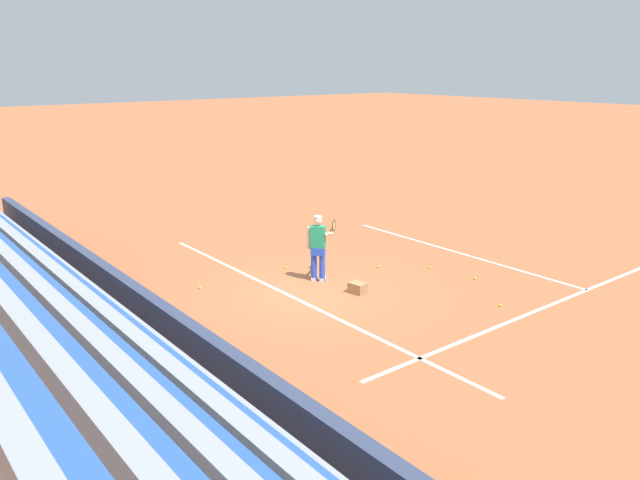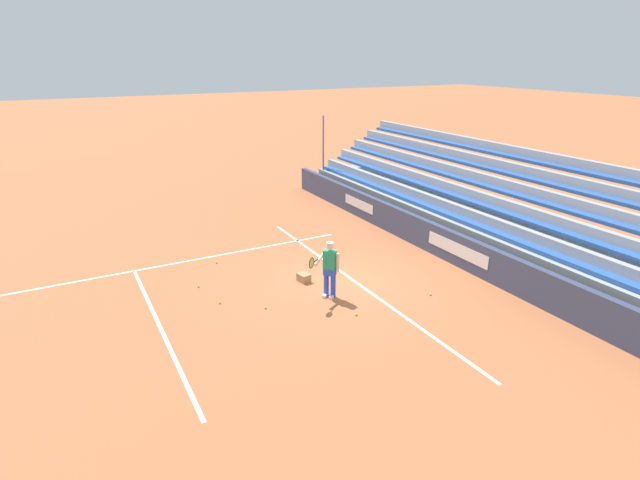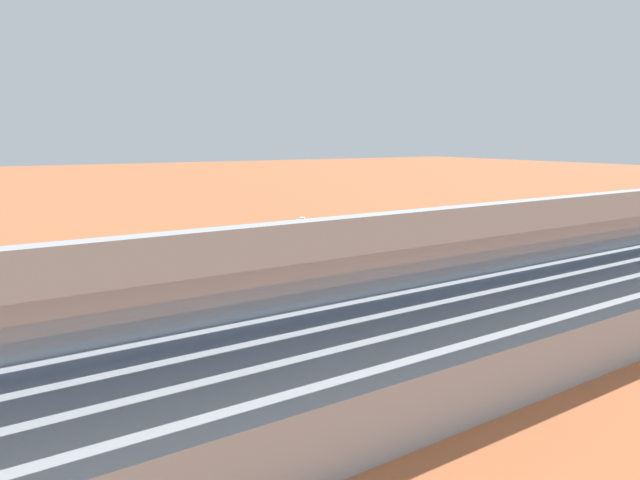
% 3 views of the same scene
% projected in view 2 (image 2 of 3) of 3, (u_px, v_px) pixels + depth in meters
% --- Properties ---
extents(ground_plane, '(160.00, 160.00, 0.00)m').
position_uv_depth(ground_plane, '(341.00, 284.00, 15.53)').
color(ground_plane, '#B7663D').
extents(court_baseline_white, '(12.00, 0.10, 0.01)m').
position_uv_depth(court_baseline_white, '(354.00, 281.00, 15.75)').
color(court_baseline_white, white).
rests_on(court_baseline_white, ground).
extents(court_sideline_white, '(0.10, 12.00, 0.01)m').
position_uv_depth(court_sideline_white, '(180.00, 262.00, 17.14)').
color(court_sideline_white, white).
rests_on(court_sideline_white, ground).
extents(court_service_line_white, '(8.22, 0.10, 0.01)m').
position_uv_depth(court_service_line_white, '(160.00, 327.00, 13.09)').
color(court_service_line_white, white).
rests_on(court_service_line_white, ground).
extents(back_wall_sponsor_board, '(22.24, 0.25, 1.10)m').
position_uv_depth(back_wall_sponsor_board, '(447.00, 244.00, 17.24)').
color(back_wall_sponsor_board, '#384260').
rests_on(back_wall_sponsor_board, ground).
extents(bleacher_stand, '(21.13, 4.00, 3.85)m').
position_uv_depth(bleacher_stand, '(503.00, 226.00, 18.31)').
color(bleacher_stand, '#9EA3A8').
rests_on(bleacher_stand, ground).
extents(tennis_player, '(0.63, 1.05, 1.71)m').
position_uv_depth(tennis_player, '(329.00, 269.00, 14.43)').
color(tennis_player, blue).
rests_on(tennis_player, ground).
extents(ball_box_cardboard, '(0.44, 0.36, 0.26)m').
position_uv_depth(ball_box_cardboard, '(304.00, 278.00, 15.69)').
color(ball_box_cardboard, '#A87F51').
rests_on(ball_box_cardboard, ground).
extents(tennis_ball_far_right, '(0.07, 0.07, 0.07)m').
position_uv_depth(tennis_ball_far_right, '(220.00, 303.00, 14.31)').
color(tennis_ball_far_right, '#CCE533').
rests_on(tennis_ball_far_right, ground).
extents(tennis_ball_far_left, '(0.07, 0.07, 0.07)m').
position_uv_depth(tennis_ball_far_left, '(265.00, 308.00, 14.03)').
color(tennis_ball_far_left, '#CCE533').
rests_on(tennis_ball_far_left, ground).
extents(tennis_ball_stray_back, '(0.07, 0.07, 0.07)m').
position_uv_depth(tennis_ball_stray_back, '(430.00, 294.00, 14.81)').
color(tennis_ball_stray_back, '#CCE533').
rests_on(tennis_ball_stray_back, ground).
extents(tennis_ball_midcourt, '(0.07, 0.07, 0.07)m').
position_uv_depth(tennis_ball_midcourt, '(217.00, 262.00, 17.07)').
color(tennis_ball_midcourt, '#CCE533').
rests_on(tennis_ball_midcourt, ground).
extents(tennis_ball_near_player, '(0.07, 0.07, 0.07)m').
position_uv_depth(tennis_ball_near_player, '(356.00, 314.00, 13.66)').
color(tennis_ball_near_player, '#CCE533').
rests_on(tennis_ball_near_player, ground).
extents(tennis_ball_toward_net, '(0.07, 0.07, 0.07)m').
position_uv_depth(tennis_ball_toward_net, '(198.00, 286.00, 15.32)').
color(tennis_ball_toward_net, '#CCE533').
rests_on(tennis_ball_toward_net, ground).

